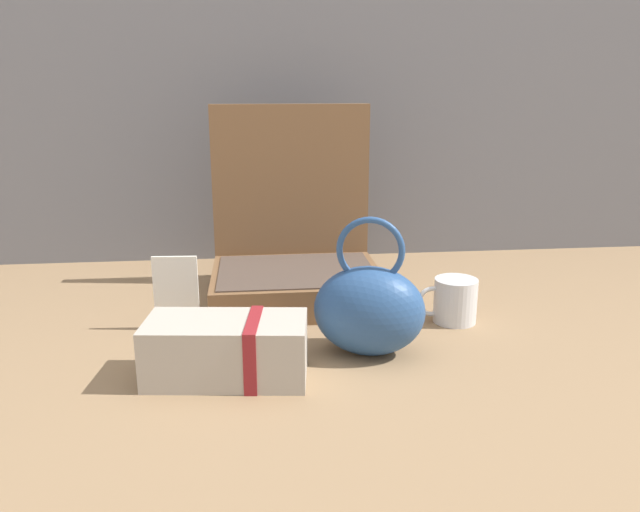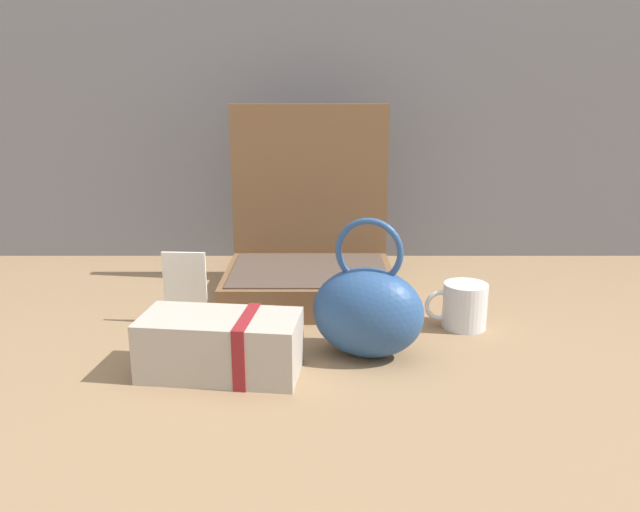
% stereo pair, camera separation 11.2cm
% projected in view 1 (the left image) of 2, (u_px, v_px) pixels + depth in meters
% --- Properties ---
extents(ground_plane, '(6.00, 6.00, 0.00)m').
position_uv_depth(ground_plane, '(334.00, 332.00, 1.18)').
color(ground_plane, '#8C6D4C').
extents(open_suitcase, '(0.36, 0.31, 0.41)m').
position_uv_depth(open_suitcase, '(295.00, 255.00, 1.38)').
color(open_suitcase, brown).
rests_on(open_suitcase, ground_plane).
extents(teal_pouch_handbag, '(0.22, 0.17, 0.25)m').
position_uv_depth(teal_pouch_handbag, '(369.00, 309.00, 1.07)').
color(teal_pouch_handbag, '#284C7F').
rests_on(teal_pouch_handbag, ground_plane).
extents(cream_toiletry_bag, '(0.27, 0.15, 0.10)m').
position_uv_depth(cream_toiletry_bag, '(229.00, 349.00, 0.99)').
color(cream_toiletry_bag, '#B2A899').
rests_on(cream_toiletry_bag, ground_plane).
extents(coffee_mug, '(0.12, 0.09, 0.09)m').
position_uv_depth(coffee_mug, '(454.00, 300.00, 1.23)').
color(coffee_mug, silver).
rests_on(coffee_mug, ground_plane).
extents(info_card_left, '(0.08, 0.01, 0.15)m').
position_uv_depth(info_card_left, '(176.00, 293.00, 1.18)').
color(info_card_left, white).
rests_on(info_card_left, ground_plane).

